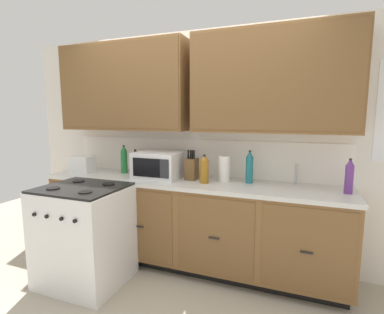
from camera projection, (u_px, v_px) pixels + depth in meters
name	position (u px, v px, depth m)	size (l,w,h in m)	color
ground_plane	(176.00, 279.00, 2.84)	(8.00, 8.00, 0.00)	#B2A893
wall_unit	(194.00, 108.00, 3.07)	(4.33, 0.40, 2.50)	white
counter_run	(187.00, 222.00, 3.05)	(3.16, 0.64, 0.93)	black
stove_range	(84.00, 235.00, 2.75)	(0.76, 0.68, 0.95)	white
microwave	(158.00, 165.00, 3.08)	(0.48, 0.37, 0.28)	white
toaster	(82.00, 164.00, 3.42)	(0.28, 0.18, 0.19)	white
knife_block	(192.00, 169.00, 3.01)	(0.11, 0.14, 0.31)	brown
sink_faucet	(296.00, 174.00, 2.80)	(0.02, 0.02, 0.20)	#B2B5BA
paper_towel_roll	(224.00, 169.00, 2.92)	(0.12, 0.12, 0.26)	white
bottle_green	(124.00, 160.00, 3.35)	(0.07, 0.07, 0.32)	#237A38
bottle_violet	(349.00, 177.00, 2.46)	(0.07, 0.07, 0.30)	#663384
bottle_amber	(204.00, 169.00, 2.84)	(0.08, 0.08, 0.28)	#9E6619
bottle_red	(136.00, 161.00, 3.35)	(0.08, 0.08, 0.28)	maroon
bottle_teal	(249.00, 167.00, 2.85)	(0.07, 0.07, 0.32)	#1E707A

